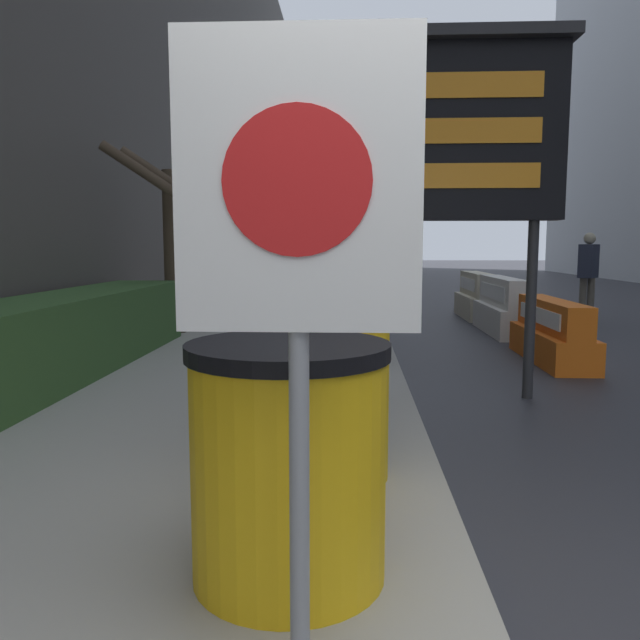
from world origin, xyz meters
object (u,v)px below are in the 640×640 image
(message_board, at_px, (432,132))
(traffic_cone_near, at_px, (481,304))
(jersey_barrier_white, at_px, (502,309))
(jersey_barrier_orange_far, at_px, (552,334))
(barrel_drum_middle, at_px, (321,394))
(traffic_light_near_curb, at_px, (390,206))
(warning_sign, at_px, (298,232))
(pedestrian_worker, at_px, (588,268))
(barrel_drum_foreground, at_px, (289,460))
(jersey_barrier_cream, at_px, (476,298))

(message_board, distance_m, traffic_cone_near, 6.90)
(jersey_barrier_white, bearing_deg, jersey_barrier_orange_far, -90.00)
(barrel_drum_middle, height_order, jersey_barrier_orange_far, barrel_drum_middle)
(jersey_barrier_white, distance_m, traffic_light_near_curb, 6.68)
(warning_sign, xyz_separation_m, pedestrian_worker, (4.80, 10.77, -0.49))
(barrel_drum_middle, relative_size, traffic_cone_near, 1.44)
(warning_sign, height_order, traffic_light_near_curb, traffic_light_near_curb)
(barrel_drum_foreground, height_order, pedestrian_worker, pedestrian_worker)
(message_board, bearing_deg, jersey_barrier_white, 68.50)
(jersey_barrier_cream, xyz_separation_m, traffic_light_near_curb, (-1.51, 3.94, 2.09))
(barrel_drum_foreground, distance_m, traffic_light_near_curb, 14.50)
(warning_sign, relative_size, jersey_barrier_white, 0.89)
(warning_sign, distance_m, traffic_cone_near, 10.91)
(jersey_barrier_white, relative_size, jersey_barrier_cream, 1.16)
(jersey_barrier_orange_far, bearing_deg, barrel_drum_middle, -121.12)
(barrel_drum_middle, distance_m, jersey_barrier_white, 7.57)
(jersey_barrier_orange_far, xyz_separation_m, jersey_barrier_cream, (-0.00, 4.82, 0.06))
(message_board, xyz_separation_m, traffic_light_near_curb, (0.28, 10.71, -0.01))
(message_board, xyz_separation_m, jersey_barrier_orange_far, (1.79, 1.95, -2.16))
(barrel_drum_middle, xyz_separation_m, jersey_barrier_white, (2.70, 7.07, -0.22))
(barrel_drum_foreground, relative_size, jersey_barrier_white, 0.44)
(jersey_barrier_white, distance_m, traffic_cone_near, 1.74)
(message_board, distance_m, pedestrian_worker, 7.78)
(barrel_drum_foreground, bearing_deg, traffic_light_near_curb, 84.96)
(warning_sign, bearing_deg, jersey_barrier_cream, 76.28)
(barrel_drum_middle, xyz_separation_m, jersey_barrier_orange_far, (2.70, 4.47, -0.28))
(jersey_barrier_orange_far, distance_m, traffic_cone_near, 4.34)
(jersey_barrier_cream, distance_m, traffic_cone_near, 0.49)
(jersey_barrier_white, relative_size, traffic_cone_near, 3.25)
(jersey_barrier_orange_far, height_order, pedestrian_worker, pedestrian_worker)
(warning_sign, bearing_deg, jersey_barrier_orange_far, 66.50)
(message_board, bearing_deg, traffic_light_near_curb, 88.49)
(barrel_drum_foreground, bearing_deg, message_board, 74.78)
(warning_sign, xyz_separation_m, traffic_light_near_curb, (1.17, 14.93, 1.00))
(warning_sign, xyz_separation_m, traffic_cone_near, (2.69, 10.51, -1.18))
(barrel_drum_middle, bearing_deg, jersey_barrier_white, 69.11)
(message_board, height_order, pedestrian_worker, message_board)
(jersey_barrier_orange_far, xyz_separation_m, jersey_barrier_white, (-0.00, 2.60, 0.06))
(jersey_barrier_white, height_order, jersey_barrier_cream, jersey_barrier_white)
(warning_sign, height_order, jersey_barrier_orange_far, warning_sign)
(barrel_drum_foreground, bearing_deg, traffic_cone_near, 74.32)
(jersey_barrier_cream, distance_m, pedestrian_worker, 2.21)
(warning_sign, height_order, message_board, message_board)
(traffic_cone_near, bearing_deg, jersey_barrier_orange_far, -90.06)
(traffic_light_near_curb, bearing_deg, traffic_cone_near, -71.07)
(jersey_barrier_cream, xyz_separation_m, traffic_cone_near, (0.00, -0.48, -0.09))
(jersey_barrier_cream, bearing_deg, barrel_drum_middle, -106.20)
(jersey_barrier_cream, relative_size, traffic_light_near_curb, 0.53)
(warning_sign, xyz_separation_m, jersey_barrier_cream, (2.68, 10.99, -1.10))
(barrel_drum_middle, height_order, jersey_barrier_white, barrel_drum_middle)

